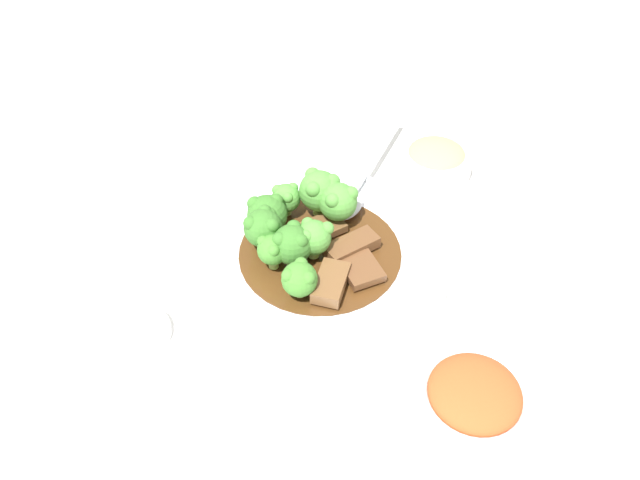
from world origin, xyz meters
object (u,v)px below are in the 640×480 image
beef_strip_0 (351,246)px  broccoli_floret_4 (314,237)px  beef_strip_2 (360,270)px  broccoli_floret_1 (338,201)px  broccoli_floret_0 (299,278)px  broccoli_floret_6 (263,227)px  sauce_dish (140,331)px  side_bowl_appetizer (436,160)px  broccoli_floret_3 (292,244)px  broccoli_floret_7 (319,190)px  beef_strip_1 (331,283)px  broccoli_floret_2 (273,249)px  serving_spoon (353,193)px  broccoli_floret_5 (286,197)px  beef_strip_3 (316,230)px  main_plate (320,255)px  side_bowl_kimchi (472,402)px  broccoli_floret_8 (267,214)px

beef_strip_0 → broccoli_floret_4: bearing=-131.3°
beef_strip_2 → broccoli_floret_1: (-0.07, 0.05, 0.03)m
beef_strip_0 → broccoli_floret_1: (-0.04, 0.03, 0.03)m
broccoli_floret_0 → broccoli_floret_1: 0.12m
broccoli_floret_4 → beef_strip_0: bearing=48.7°
broccoli_floret_6 → sauce_dish: 0.17m
beef_strip_0 → broccoli_floret_6: (-0.08, -0.06, 0.02)m
side_bowl_appetizer → beef_strip_2: bearing=-80.8°
beef_strip_2 → broccoli_floret_3: broccoli_floret_3 is taller
beef_strip_2 → broccoli_floret_7: bearing=152.3°
beef_strip_2 → broccoli_floret_0: (-0.03, -0.06, 0.02)m
beef_strip_1 → broccoli_floret_6: bearing=179.5°
beef_strip_2 → broccoli_floret_1: 0.09m
broccoli_floret_2 → broccoli_floret_7: size_ratio=0.74×
beef_strip_1 → serving_spoon: size_ratio=0.27×
broccoli_floret_5 → broccoli_floret_6: 0.06m
broccoli_floret_2 → sauce_dish: 0.16m
broccoli_floret_3 → broccoli_floret_7: 0.09m
broccoli_floret_6 → sauce_dish: size_ratio=0.84×
beef_strip_2 → sauce_dish: beef_strip_2 is taller
broccoli_floret_7 → broccoli_floret_5: bearing=-140.6°
broccoli_floret_7 → serving_spoon: broccoli_floret_7 is taller
broccoli_floret_7 → broccoli_floret_6: bearing=-98.2°
beef_strip_0 → beef_strip_3: bearing=-176.7°
beef_strip_1 → sauce_dish: beef_strip_1 is taller
sauce_dish → broccoli_floret_0: bearing=51.7°
sauce_dish → main_plate: bearing=67.6°
serving_spoon → side_bowl_kimchi: size_ratio=2.19×
broccoli_floret_1 → broccoli_floret_3: size_ratio=1.09×
beef_strip_0 → beef_strip_2: 0.04m
beef_strip_1 → broccoli_floret_8: 0.11m
broccoli_floret_8 → side_bowl_appetizer: (0.09, 0.23, -0.02)m
broccoli_floret_8 → sauce_dish: size_ratio=0.77×
broccoli_floret_2 → broccoli_floret_5: (-0.04, 0.08, -0.00)m
sauce_dish → side_bowl_kimchi: bearing=21.4°
main_plate → broccoli_floret_4: bearing=-86.7°
side_bowl_appetizer → broccoli_floret_1: bearing=-100.8°
beef_strip_2 → broccoli_floret_4: (-0.06, -0.01, 0.02)m
broccoli_floret_4 → broccoli_floret_5: (-0.07, 0.04, -0.00)m
broccoli_floret_3 → broccoli_floret_7: bearing=108.2°
beef_strip_1 → broccoli_floret_2: (-0.07, -0.01, 0.02)m
main_plate → side_bowl_appetizer: size_ratio=3.15×
broccoli_floret_4 → broccoli_floret_8: 0.07m
broccoli_floret_6 → broccoli_floret_5: bearing=106.6°
broccoli_floret_0 → sauce_dish: 0.17m
beef_strip_2 → sauce_dish: (-0.14, -0.20, -0.02)m
broccoli_floret_1 → broccoli_floret_2: broccoli_floret_1 is taller
main_plate → beef_strip_1: beef_strip_1 is taller
beef_strip_1 → broccoli_floret_0: (-0.02, -0.03, 0.02)m
beef_strip_0 → beef_strip_2: beef_strip_0 is taller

